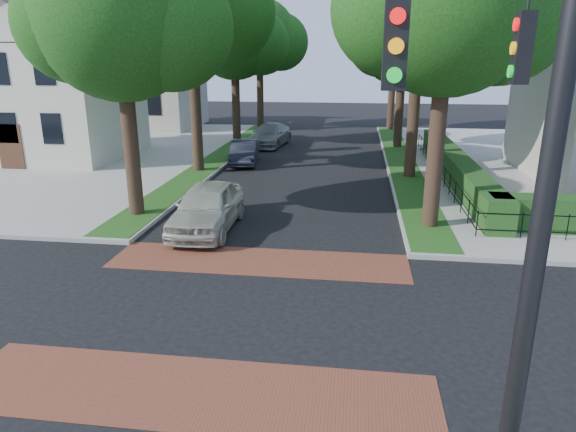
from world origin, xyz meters
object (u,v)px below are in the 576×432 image
object	(u,v)px
traffic_signal	(527,161)
parked_car_rear	(270,135)
parked_car_middle	(244,152)
parked_car_front	(207,207)

from	to	relation	value
traffic_signal	parked_car_rear	bearing A→B (deg)	105.80
traffic_signal	parked_car_rear	size ratio (longest dim) A/B	1.54
parked_car_middle	parked_car_front	bearing A→B (deg)	-91.18
parked_car_front	parked_car_rear	bearing A→B (deg)	91.40
traffic_signal	parked_car_front	xyz separation A→B (m)	(-7.26, 10.35, -3.87)
parked_car_rear	parked_car_front	bearing A→B (deg)	-80.47
parked_car_front	parked_car_rear	world-z (taller)	parked_car_front
parked_car_front	parked_car_middle	xyz separation A→B (m)	(-1.23, 11.77, -0.16)
parked_car_middle	traffic_signal	bearing A→B (deg)	-76.14
traffic_signal	parked_car_middle	distance (m)	24.03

